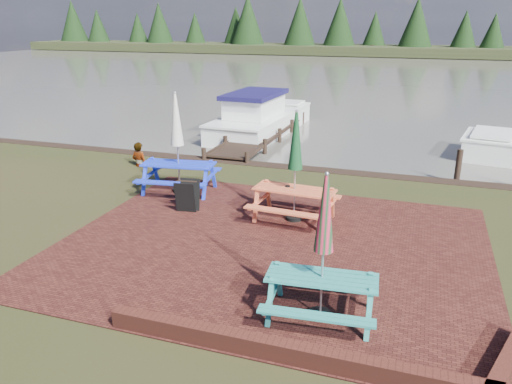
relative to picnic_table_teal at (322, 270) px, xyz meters
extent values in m
plane|color=black|center=(-1.55, 1.35, -0.86)|extent=(120.00, 120.00, 0.00)
cube|color=#331310|center=(-1.55, 2.35, -0.85)|extent=(9.00, 7.50, 0.02)
cube|color=#4C1E16|center=(-0.05, -1.25, -0.71)|extent=(6.00, 0.22, 0.30)
cube|color=#4C1E16|center=(2.75, -0.45, -0.71)|extent=(0.82, 1.77, 0.30)
cube|color=#4E4A42|center=(-1.55, 38.35, -0.86)|extent=(120.00, 60.00, 0.02)
cube|color=black|center=(-1.55, 67.35, -0.36)|extent=(120.00, 10.00, 1.20)
cube|color=teal|center=(0.00, 0.00, -0.13)|extent=(1.83, 0.84, 0.04)
cube|color=teal|center=(0.06, -0.67, -0.42)|extent=(1.79, 0.38, 0.04)
cube|color=teal|center=(-0.06, 0.67, -0.42)|extent=(1.79, 0.38, 0.04)
cube|color=teal|center=(-0.77, -0.06, -0.50)|extent=(0.21, 1.54, 0.73)
cube|color=teal|center=(0.77, 0.06, -0.50)|extent=(0.21, 1.54, 0.73)
cylinder|color=black|center=(0.00, 0.00, -0.81)|extent=(0.36, 0.36, 0.10)
cylinder|color=#B2B2B7|center=(0.00, 0.00, 0.37)|extent=(0.04, 0.04, 2.47)
cone|color=#C71C3F|center=(0.00, 0.00, 0.96)|extent=(0.32, 0.32, 1.23)
cube|color=#E3623A|center=(-1.46, 3.92, -0.07)|extent=(1.97, 0.89, 0.04)
cube|color=#E3623A|center=(-1.51, 3.19, -0.38)|extent=(1.94, 0.40, 0.04)
cube|color=#E3623A|center=(-1.41, 4.64, -0.38)|extent=(1.94, 0.40, 0.04)
cube|color=#E3623A|center=(-2.29, 3.98, -0.47)|extent=(0.21, 1.67, 0.79)
cube|color=#E3623A|center=(-0.63, 3.85, -0.47)|extent=(0.21, 1.67, 0.79)
cylinder|color=black|center=(-1.46, 3.92, -0.81)|extent=(0.38, 0.38, 0.11)
cylinder|color=#B2B2B7|center=(-1.46, 3.92, 0.47)|extent=(0.04, 0.04, 2.67)
cone|color=#113E1D|center=(-1.46, 3.92, 1.11)|extent=(0.34, 0.34, 1.33)
cube|color=#1C33D4|center=(-5.05, 4.93, -0.04)|extent=(2.09, 1.05, 0.04)
cube|color=#1C33D4|center=(-4.95, 4.18, -0.36)|extent=(2.02, 0.54, 0.04)
cube|color=#1C33D4|center=(-5.16, 5.68, -0.36)|extent=(2.02, 0.54, 0.04)
cube|color=#1C33D4|center=(-5.91, 4.81, -0.45)|extent=(0.33, 1.73, 0.82)
cube|color=#1C33D4|center=(-4.19, 5.05, -0.45)|extent=(0.33, 1.73, 0.82)
cylinder|color=black|center=(-5.05, 4.93, -0.81)|extent=(0.40, 0.40, 0.11)
cylinder|color=#B2B2B7|center=(-5.05, 4.93, 0.53)|extent=(0.04, 0.04, 2.78)
cone|color=beige|center=(-5.05, 4.93, 1.20)|extent=(0.36, 0.36, 1.39)
cube|color=black|center=(-4.16, 3.48, -0.45)|extent=(0.53, 0.28, 0.82)
cube|color=black|center=(-4.16, 3.76, -0.45)|extent=(0.53, 0.28, 0.82)
cube|color=black|center=(-4.16, 3.62, -0.05)|extent=(0.51, 0.12, 0.03)
cube|color=black|center=(-5.05, 12.85, -0.74)|extent=(1.60, 9.00, 0.06)
cube|color=black|center=(-5.80, 12.85, -0.69)|extent=(0.08, 9.00, 0.08)
cube|color=black|center=(-4.30, 12.85, -0.69)|extent=(0.08, 9.00, 0.08)
cylinder|color=black|center=(-5.85, 8.35, -0.96)|extent=(0.16, 0.16, 1.00)
cylinder|color=black|center=(-4.25, 8.35, -0.96)|extent=(0.16, 0.16, 1.00)
cube|color=white|center=(-5.56, 13.98, -0.73)|extent=(2.79, 7.17, 1.01)
cube|color=white|center=(-5.56, 13.98, -0.21)|extent=(2.85, 7.32, 0.08)
cube|color=white|center=(-5.60, 13.14, 0.28)|extent=(1.90, 3.05, 0.86)
cube|color=#13103B|center=(-5.60, 13.14, 0.76)|extent=(2.11, 3.49, 0.18)
cube|color=white|center=(-5.41, 16.66, -0.08)|extent=(2.12, 1.38, 0.10)
cube|color=white|center=(3.72, 12.52, -0.13)|extent=(1.64, 2.30, 0.10)
imported|color=gray|center=(-7.54, 6.90, -0.07)|extent=(0.62, 0.45, 1.58)
camera|label=1|loc=(1.26, -7.04, 3.77)|focal=35.00mm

